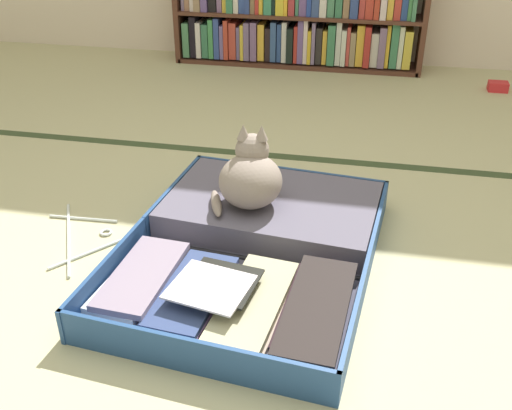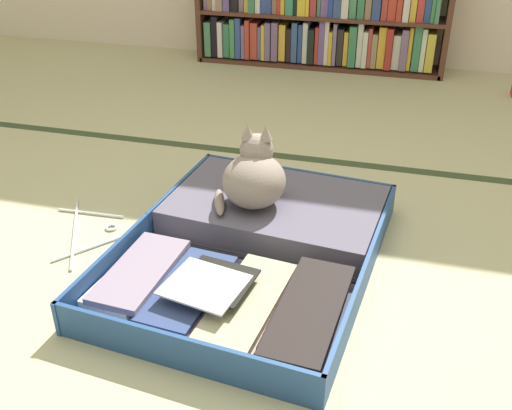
% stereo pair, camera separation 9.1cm
% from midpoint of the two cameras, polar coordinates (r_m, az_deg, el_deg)
% --- Properties ---
extents(ground_plane, '(10.00, 10.00, 0.00)m').
position_cam_midpoint_polar(ground_plane, '(1.67, -5.86, -9.39)').
color(ground_plane, '#BFB88C').
extents(tatami_border, '(4.80, 0.05, 0.00)m').
position_cam_midpoint_polar(tatami_border, '(2.47, 0.55, 4.77)').
color(tatami_border, '#364529').
rests_on(tatami_border, ground_plane).
extents(open_suitcase, '(0.80, 1.00, 0.11)m').
position_cam_midpoint_polar(open_suitcase, '(1.83, -1.22, -3.54)').
color(open_suitcase, navy).
rests_on(open_suitcase, ground_plane).
extents(black_cat, '(0.25, 0.25, 0.26)m').
position_cam_midpoint_polar(black_cat, '(1.87, -1.93, 2.70)').
color(black_cat, gray).
rests_on(black_cat, open_suitcase).
extents(clothes_hanger, '(0.30, 0.40, 0.01)m').
position_cam_midpoint_polar(clothes_hanger, '(2.02, -17.73, -2.88)').
color(clothes_hanger, silver).
rests_on(clothes_hanger, ground_plane).
extents(small_red_pouch, '(0.10, 0.07, 0.05)m').
position_cam_midpoint_polar(small_red_pouch, '(3.45, 21.54, 10.54)').
color(small_red_pouch, red).
rests_on(small_red_pouch, ground_plane).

